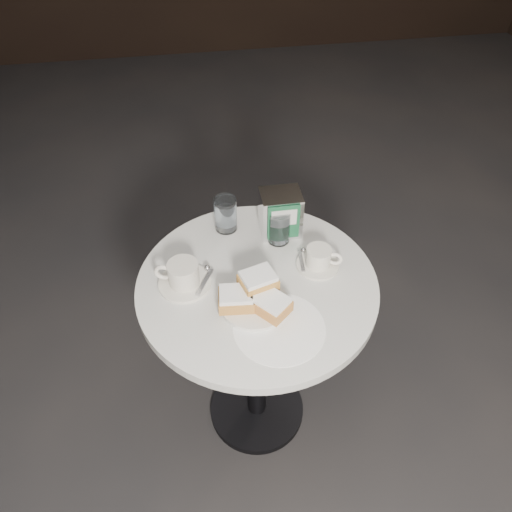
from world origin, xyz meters
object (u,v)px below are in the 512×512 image
object	(u,v)px
napkin_dispenser	(280,213)
coffee_cup_left	(183,276)
cafe_table	(257,324)
beignet_plate	(255,297)
water_glass_left	(226,214)
water_glass_right	(279,227)
coffee_cup_right	(319,259)

from	to	relation	value
napkin_dispenser	coffee_cup_left	bearing A→B (deg)	-149.49
cafe_table	napkin_dispenser	size ratio (longest dim) A/B	5.14
beignet_plate	water_glass_left	xyz separation A→B (m)	(-0.04, 0.34, 0.02)
coffee_cup_left	water_glass_right	size ratio (longest dim) A/B	1.64
cafe_table	coffee_cup_left	world-z (taller)	coffee_cup_left
cafe_table	beignet_plate	distance (m)	0.25
coffee_cup_right	water_glass_left	distance (m)	0.33
napkin_dispenser	cafe_table	bearing A→B (deg)	-116.96
coffee_cup_left	water_glass_left	bearing A→B (deg)	69.87
water_glass_right	beignet_plate	bearing A→B (deg)	-114.44
coffee_cup_right	napkin_dispenser	world-z (taller)	napkin_dispenser
beignet_plate	coffee_cup_right	world-z (taller)	beignet_plate
coffee_cup_left	coffee_cup_right	bearing A→B (deg)	14.77
coffee_cup_left	cafe_table	bearing A→B (deg)	6.40
coffee_cup_left	napkin_dispenser	size ratio (longest dim) A/B	1.26
cafe_table	napkin_dispenser	xyz separation A→B (m)	(0.11, 0.21, 0.27)
beignet_plate	napkin_dispenser	bearing A→B (deg)	66.64
water_glass_right	water_glass_left	bearing A→B (deg)	151.93
beignet_plate	water_glass_right	bearing A→B (deg)	65.56
napkin_dispenser	water_glass_right	bearing A→B (deg)	-106.16
coffee_cup_left	water_glass_left	world-z (taller)	water_glass_left
coffee_cup_right	napkin_dispenser	size ratio (longest dim) A/B	1.13
water_glass_right	napkin_dispenser	bearing A→B (deg)	73.59
cafe_table	napkin_dispenser	world-z (taller)	napkin_dispenser
water_glass_right	napkin_dispenser	distance (m)	0.05
beignet_plate	water_glass_right	size ratio (longest dim) A/B	2.26
cafe_table	beignet_plate	bearing A→B (deg)	-103.22
cafe_table	water_glass_right	xyz separation A→B (m)	(0.09, 0.17, 0.25)
napkin_dispenser	coffee_cup_right	bearing A→B (deg)	-64.22
cafe_table	coffee_cup_left	bearing A→B (deg)	173.20
coffee_cup_right	water_glass_right	world-z (taller)	water_glass_right
beignet_plate	coffee_cup_left	distance (m)	0.22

